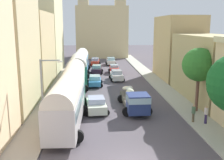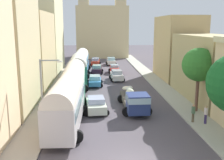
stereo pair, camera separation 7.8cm
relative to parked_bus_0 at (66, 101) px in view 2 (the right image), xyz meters
name	(u,v)px [view 2 (the right image)]	position (x,y,z in m)	size (l,w,h in m)	color
ground_plane	(108,79)	(4.60, 20.50, -2.37)	(154.00, 154.00, 0.00)	#4E474F
sidewalk_left	(63,79)	(-2.65, 20.50, -2.30)	(2.50, 70.00, 0.14)	#A09589
sidewalk_right	(152,78)	(11.85, 20.50, -2.30)	(2.50, 70.00, 0.14)	#ACAD9D
building_left_1	(10,47)	(-6.02, 5.59, 4.12)	(4.67, 9.01, 12.93)	#C7B68A
building_left_2	(32,50)	(-6.39, 16.40, 2.82)	(4.97, 11.37, 10.36)	tan
building_left_3	(45,33)	(-6.66, 28.59, 4.88)	(6.07, 11.79, 14.44)	beige
building_right_1	(210,68)	(15.81, 8.10, 1.37)	(5.42, 12.72, 7.47)	tan
building_right_2	(178,48)	(15.92, 20.63, 2.65)	(5.64, 10.50, 10.02)	tan
distant_church	(102,29)	(4.60, 51.42, 5.37)	(13.75, 7.43, 22.09)	#D0BC89
parked_bus_0	(66,101)	(0.00, 0.00, 0.00)	(3.42, 9.90, 4.24)	silver
parked_bus_1	(74,80)	(0.00, 9.00, -0.05)	(3.46, 9.92, 4.19)	#369769
parked_bus_2	(79,67)	(0.00, 18.00, 0.00)	(3.54, 8.62, 4.29)	#328B74
parked_bus_3	(81,60)	(0.00, 27.00, -0.02)	(3.28, 9.51, 4.20)	teal
cargo_truck_0	(135,100)	(6.39, 4.03, -1.19)	(2.95, 7.61, 2.22)	navy
car_0	(117,75)	(5.91, 19.67, -1.55)	(2.38, 4.38, 1.63)	silver
car_1	(114,69)	(6.04, 26.52, -1.60)	(2.29, 4.02, 1.51)	#AE241F
car_2	(111,61)	(6.09, 36.68, -1.55)	(2.38, 4.02, 1.64)	silver
car_3	(96,105)	(2.51, 3.88, -1.58)	(2.56, 3.83, 1.56)	beige
car_4	(95,81)	(2.43, 15.91, -1.61)	(2.32, 4.10, 1.50)	#408AC9
car_5	(97,69)	(2.83, 26.09, -1.59)	(2.42, 4.31, 1.53)	#2A1926
car_6	(96,62)	(2.62, 36.15, -1.55)	(2.44, 4.17, 1.63)	#B53521
pedestrian_0	(206,114)	(11.99, -0.23, -1.36)	(0.43, 0.43, 1.76)	#2A204C
pedestrian_1	(193,113)	(11.03, 0.20, -1.36)	(0.45, 0.45, 1.75)	brown
streetlamp_near	(45,88)	(-1.63, -0.40, 1.23)	(1.83, 0.28, 5.93)	gray
roadside_tree_1	(199,65)	(12.50, 3.25, 2.43)	(3.27, 3.27, 6.46)	brown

